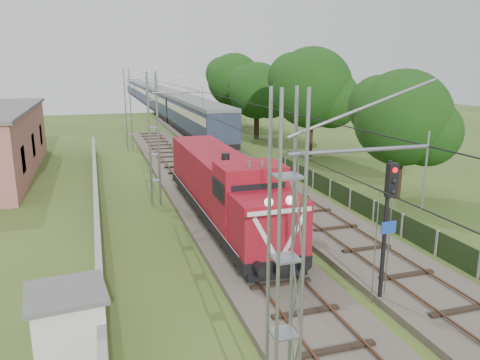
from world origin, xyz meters
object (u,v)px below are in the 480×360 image
object	(u,v)px
coach_rake	(155,96)
signal_post	(388,209)
locomotive	(223,186)
relay_hut	(69,326)

from	to	relation	value
coach_rake	signal_post	bearing A→B (deg)	-91.45
locomotive	coach_rake	xyz separation A→B (m)	(5.00, 66.78, 0.55)
relay_hut	signal_post	bearing A→B (deg)	0.71
coach_rake	relay_hut	size ratio (longest dim) A/B	41.17
coach_rake	signal_post	distance (m)	76.91
relay_hut	coach_rake	bearing A→B (deg)	80.85
relay_hut	locomotive	bearing A→B (deg)	54.13
locomotive	signal_post	bearing A→B (deg)	-73.20
signal_post	relay_hut	world-z (taller)	signal_post
locomotive	relay_hut	xyz separation A→B (m)	(-7.40, -10.24, -1.00)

